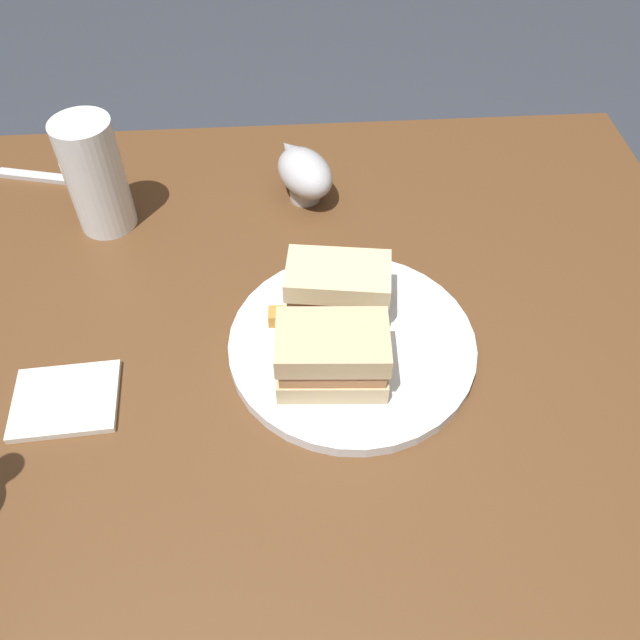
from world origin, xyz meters
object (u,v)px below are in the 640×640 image
object	(u,v)px
sandwich_half_left	(337,288)
gravy_boat	(303,173)
plate	(351,345)
pint_glass	(96,183)
napkin	(64,400)
fork	(55,179)
sandwich_half_right	(331,356)

from	to	relation	value
sandwich_half_left	gravy_boat	distance (m)	0.23
plate	pint_glass	distance (m)	0.40
napkin	pint_glass	bearing A→B (deg)	-90.70
plate	fork	bearing A→B (deg)	-40.60
napkin	fork	size ratio (longest dim) A/B	0.61
sandwich_half_left	napkin	distance (m)	0.32
fork	sandwich_half_left	bearing A→B (deg)	-23.07
sandwich_half_left	plate	bearing A→B (deg)	103.21
pint_glass	napkin	world-z (taller)	pint_glass
plate	gravy_boat	size ratio (longest dim) A/B	2.32
sandwich_half_right	fork	bearing A→B (deg)	-46.29
sandwich_half_right	pint_glass	xyz separation A→B (m)	(0.28, -0.29, 0.02)
plate	pint_glass	xyz separation A→B (m)	(0.31, -0.24, 0.06)
plate	sandwich_half_left	size ratio (longest dim) A/B	2.22
sandwich_half_left	pint_glass	bearing A→B (deg)	-32.66
gravy_boat	sandwich_half_right	bearing A→B (deg)	92.14
pint_glass	fork	bearing A→B (deg)	-47.57
fork	gravy_boat	bearing A→B (deg)	3.74
sandwich_half_left	sandwich_half_right	bearing A→B (deg)	81.72
gravy_boat	napkin	xyz separation A→B (m)	(0.27, 0.33, -0.04)
pint_glass	fork	xyz separation A→B (m)	(0.09, -0.10, -0.06)
napkin	gravy_boat	bearing A→B (deg)	-129.50
plate	pint_glass	size ratio (longest dim) A/B	1.81
plate	pint_glass	bearing A→B (deg)	-38.20
fork	napkin	bearing A→B (deg)	-63.79
plate	fork	world-z (taller)	plate
sandwich_half_right	napkin	size ratio (longest dim) A/B	1.09
plate	gravy_boat	xyz separation A→B (m)	(0.04, -0.28, 0.04)
gravy_boat	fork	size ratio (longest dim) A/B	0.67
napkin	sandwich_half_left	bearing A→B (deg)	-160.69
gravy_boat	napkin	distance (m)	0.43
napkin	plate	bearing A→B (deg)	-170.54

